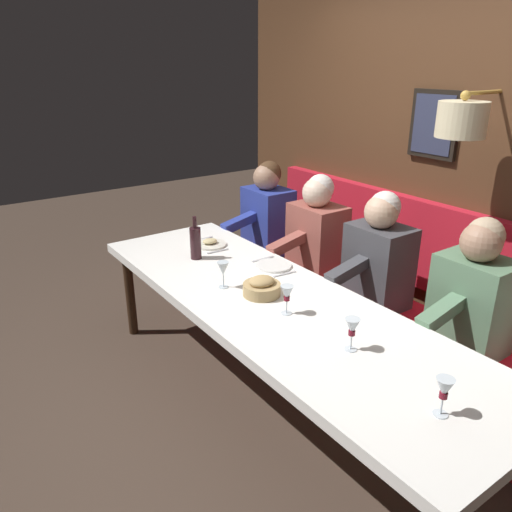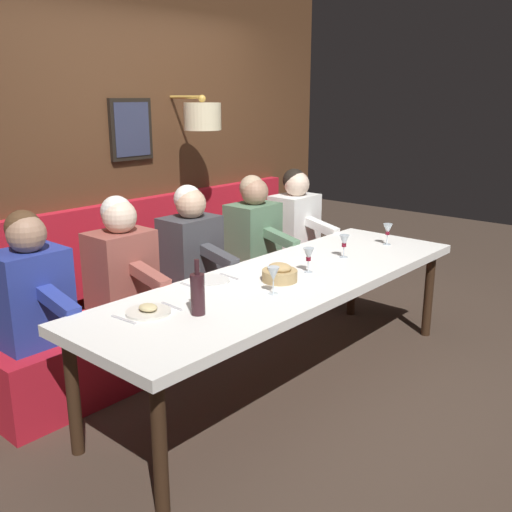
{
  "view_description": "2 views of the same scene",
  "coord_description": "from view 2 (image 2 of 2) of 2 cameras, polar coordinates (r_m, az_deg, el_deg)",
  "views": [
    {
      "loc": [
        -1.55,
        -2.01,
        2.02
      ],
      "look_at": [
        0.05,
        0.25,
        0.92
      ],
      "focal_mm": 34.93,
      "sensor_mm": 36.0,
      "label": 1
    },
    {
      "loc": [
        -2.16,
        2.78,
        1.86
      ],
      "look_at": [
        0.05,
        0.25,
        0.92
      ],
      "focal_mm": 40.62,
      "sensor_mm": 36.0,
      "label": 2
    }
  ],
  "objects": [
    {
      "name": "ground_plane",
      "position": [
        3.98,
        2.97,
        -12.27
      ],
      "size": [
        12.0,
        12.0,
        0.0
      ],
      "primitive_type": "plane",
      "color": "#423328"
    },
    {
      "name": "dining_table",
      "position": [
        3.71,
        3.12,
        -2.92
      ],
      "size": [
        0.9,
        2.92,
        0.74
      ],
      "color": "white",
      "rests_on": "ground_plane"
    },
    {
      "name": "banquette_bench",
      "position": [
        4.43,
        -6.1,
        -6.1
      ],
      "size": [
        0.52,
        3.12,
        0.45
      ],
      "primitive_type": "cube",
      "color": "red",
      "rests_on": "ground_plane"
    },
    {
      "name": "back_wall_panel",
      "position": [
        4.59,
        -11.43,
        9.09
      ],
      "size": [
        0.59,
        4.32,
        2.9
      ],
      "color": "#51331E",
      "rests_on": "ground_plane"
    },
    {
      "name": "diner_nearest",
      "position": [
        5.14,
        3.88,
        3.85
      ],
      "size": [
        0.6,
        0.4,
        0.79
      ],
      "color": "white",
      "rests_on": "banquette_bench"
    },
    {
      "name": "diner_near",
      "position": [
        4.71,
        -0.23,
        2.83
      ],
      "size": [
        0.6,
        0.4,
        0.79
      ],
      "color": "#567A5B",
      "rests_on": "banquette_bench"
    },
    {
      "name": "diner_middle",
      "position": [
        4.23,
        -6.44,
        1.25
      ],
      "size": [
        0.6,
        0.4,
        0.79
      ],
      "color": "#3D3D42",
      "rests_on": "banquette_bench"
    },
    {
      "name": "diner_far",
      "position": [
        3.86,
        -13.13,
        -0.46
      ],
      "size": [
        0.6,
        0.4,
        0.79
      ],
      "color": "#934C42",
      "rests_on": "banquette_bench"
    },
    {
      "name": "diner_farthest",
      "position": [
        3.55,
        -21.3,
        -2.54
      ],
      "size": [
        0.6,
        0.4,
        0.79
      ],
      "color": "#283893",
      "rests_on": "banquette_bench"
    },
    {
      "name": "place_setting_0",
      "position": [
        3.59,
        -4.5,
        -2.44
      ],
      "size": [
        0.24,
        0.31,
        0.01
      ],
      "color": "white",
      "rests_on": "dining_table"
    },
    {
      "name": "place_setting_1",
      "position": [
        3.13,
        -10.56,
        -5.32
      ],
      "size": [
        0.24,
        0.32,
        0.05
      ],
      "color": "silver",
      "rests_on": "dining_table"
    },
    {
      "name": "wine_glass_0",
      "position": [
        4.56,
        12.84,
        2.51
      ],
      "size": [
        0.07,
        0.07,
        0.16
      ],
      "color": "silver",
      "rests_on": "dining_table"
    },
    {
      "name": "wine_glass_1",
      "position": [
        3.33,
        1.72,
        -1.86
      ],
      "size": [
        0.07,
        0.07,
        0.16
      ],
      "color": "silver",
      "rests_on": "dining_table"
    },
    {
      "name": "wine_glass_2",
      "position": [
        3.76,
        5.19,
        0.08
      ],
      "size": [
        0.07,
        0.07,
        0.16
      ],
      "color": "silver",
      "rests_on": "dining_table"
    },
    {
      "name": "wine_glass_3",
      "position": [
        4.14,
        8.67,
        1.41
      ],
      "size": [
        0.07,
        0.07,
        0.16
      ],
      "color": "silver",
      "rests_on": "dining_table"
    },
    {
      "name": "wine_bottle",
      "position": [
        3.04,
        -5.77,
        -3.68
      ],
      "size": [
        0.08,
        0.08,
        0.3
      ],
      "color": "#33191E",
      "rests_on": "dining_table"
    },
    {
      "name": "bread_bowl",
      "position": [
        3.59,
        2.35,
        -1.73
      ],
      "size": [
        0.22,
        0.22,
        0.12
      ],
      "color": "tan",
      "rests_on": "dining_table"
    }
  ]
}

